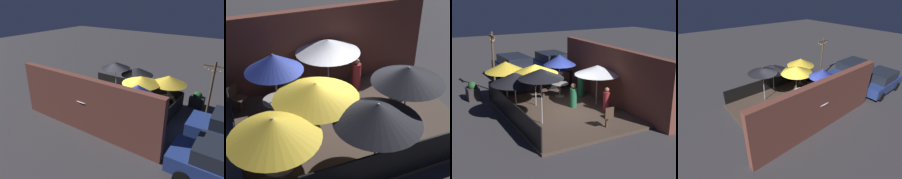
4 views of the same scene
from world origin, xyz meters
TOP-DOWN VIEW (x-y plane):
  - ground_plane at (0.00, 0.00)m, footprint 60.00×60.00m
  - patio_deck at (0.00, 0.00)m, footprint 6.81×5.13m
  - building_wall at (0.00, 2.79)m, footprint 8.41×0.36m
  - fence_front at (0.00, -2.52)m, footprint 6.61×0.05m
  - fence_side_left at (-3.36, 0.00)m, footprint 0.05×4.93m
  - patio_umbrella_0 at (-1.98, 0.93)m, footprint 1.70×1.70m
  - patio_umbrella_1 at (-2.58, -1.80)m, footprint 2.08×2.08m
  - patio_umbrella_2 at (-0.27, -2.15)m, footprint 2.10×2.10m
  - patio_umbrella_3 at (0.95, -1.44)m, footprint 1.89×1.89m
  - patio_umbrella_4 at (0.04, 1.93)m, footprint 2.20×2.20m
  - patio_umbrella_5 at (-1.28, -0.76)m, footprint 2.24×2.24m
  - dining_table_0 at (-1.98, 0.93)m, footprint 0.92×0.92m
  - dining_table_1 at (-2.58, -1.80)m, footprint 0.73×0.73m
  - patio_chair_0 at (2.62, 0.75)m, footprint 0.42×0.42m
  - patio_chair_1 at (-2.09, -0.05)m, footprint 0.44×0.44m
  - patio_chair_2 at (-3.11, 1.92)m, footprint 0.56×0.56m
  - patron_0 at (1.07, 1.80)m, footprint 0.46×0.46m
  - patron_1 at (-1.47, 1.94)m, footprint 0.47×0.47m
  - patron_2 at (-0.20, 0.75)m, footprint 0.40×0.40m

SIDE VIEW (x-z plane):
  - ground_plane at x=0.00m, z-range 0.00..0.00m
  - patio_deck at x=0.00m, z-range 0.00..0.12m
  - fence_front at x=0.00m, z-range 0.12..1.07m
  - fence_side_left at x=-3.36m, z-range 0.12..1.07m
  - patio_chair_1 at x=-2.09m, z-range 0.16..1.06m
  - patio_chair_0 at x=2.62m, z-range 0.16..1.09m
  - patio_chair_2 at x=-3.11m, z-range 0.17..1.11m
  - patron_0 at x=1.07m, z-range 0.06..1.24m
  - patron_2 at x=-0.20m, z-range 0.07..1.27m
  - dining_table_1 at x=-2.58m, z-range 0.33..1.07m
  - dining_table_0 at x=-1.98m, z-range 0.34..1.06m
  - patron_1 at x=-1.47m, z-range 0.06..1.37m
  - building_wall at x=0.00m, z-range 0.00..2.94m
  - patio_umbrella_4 at x=0.04m, z-range 0.89..2.90m
  - patio_umbrella_1 at x=-2.58m, z-range 0.90..2.96m
  - patio_umbrella_2 at x=-0.27m, z-range 0.90..2.97m
  - patio_umbrella_5 at x=-1.28m, z-range 0.94..3.01m
  - patio_umbrella_0 at x=-1.98m, z-range 0.98..3.24m
  - patio_umbrella_3 at x=0.95m, z-range 1.11..3.51m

